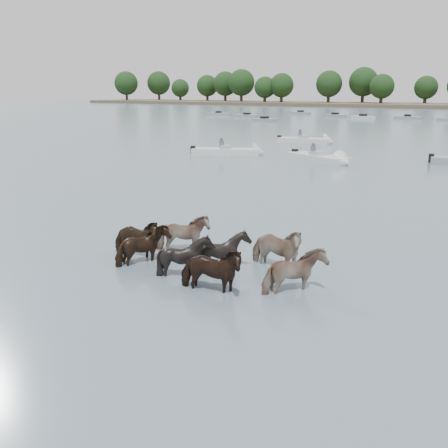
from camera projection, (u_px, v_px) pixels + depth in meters
The scene contains 7 objects.
ground at pixel (230, 295), 12.50m from camera, with size 400.00×400.00×0.00m, color #4A5E6A.
shoreline at pixel (291, 103), 171.00m from camera, with size 160.00×30.00×1.00m, color #4C4233.
pony_herd at pixel (205, 254), 14.16m from camera, with size 6.83×3.82×1.48m.
motorboat_a at pixel (236, 152), 39.46m from camera, with size 5.77×3.83×1.92m.
motorboat_b at pixel (326, 159), 35.20m from camera, with size 5.53×3.60×1.92m.
motorboat_f at pixel (312, 141), 48.01m from camera, with size 5.50×2.46×1.92m.
treeline at pixel (281, 84), 173.81m from camera, with size 148.95×20.03×12.29m.
Camera 1 is at (6.19, -9.87, 4.86)m, focal length 40.94 mm.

